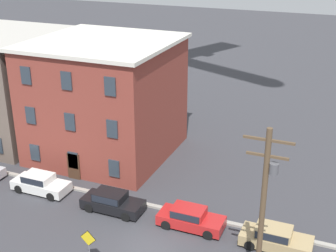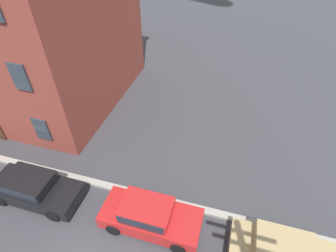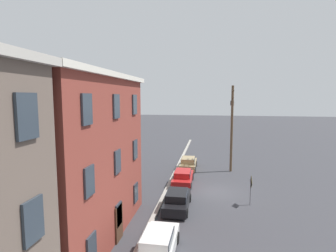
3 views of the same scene
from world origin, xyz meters
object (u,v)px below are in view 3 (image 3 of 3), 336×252
at_px(car_white, 158,244).
at_px(car_black, 177,199).
at_px(caution_sign, 251,186).
at_px(car_red, 183,177).
at_px(car_tan, 188,163).
at_px(utility_pole, 232,124).

relative_size(car_white, car_black, 1.00).
bearing_deg(caution_sign, car_white, 143.05).
height_order(car_black, car_red, same).
height_order(car_black, car_tan, same).
bearing_deg(car_tan, caution_sign, -148.98).
bearing_deg(car_black, car_red, 1.72).
xyz_separation_m(car_white, utility_pole, (17.64, -5.13, 4.84)).
bearing_deg(caution_sign, car_black, 106.25).
relative_size(car_white, car_tan, 1.00).
bearing_deg(car_red, utility_pole, -42.34).
xyz_separation_m(car_red, caution_sign, (-4.12, -5.92, 0.87)).
bearing_deg(car_white, caution_sign, -36.95).
distance_m(car_tan, utility_pole, 6.96).
bearing_deg(car_white, utility_pole, -16.20).
relative_size(car_red, caution_sign, 1.82).
relative_size(caution_sign, utility_pole, 0.24).
height_order(car_white, car_red, same).
distance_m(car_red, car_tan, 5.63).
distance_m(car_white, car_tan, 17.72).
distance_m(caution_sign, utility_pole, 10.49).
height_order(car_red, utility_pole, utility_pole).
bearing_deg(car_red, car_black, -178.28).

